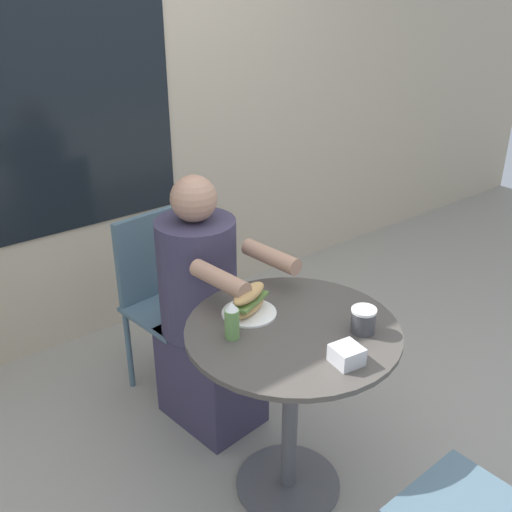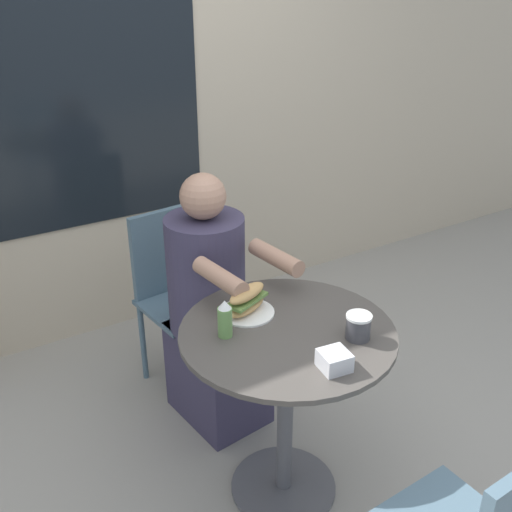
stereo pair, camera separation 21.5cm
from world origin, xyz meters
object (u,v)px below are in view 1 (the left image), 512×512
(seated_diner, at_px, (205,321))
(condiment_bottle, at_px, (232,321))
(drink_cup, at_px, (363,320))
(diner_chair, at_px, (161,288))
(sandwich_on_plate, at_px, (249,303))
(cafe_table, at_px, (291,374))

(seated_diner, distance_m, condiment_bottle, 0.61)
(drink_cup, distance_m, condiment_bottle, 0.45)
(seated_diner, xyz_separation_m, condiment_bottle, (-0.19, -0.48, 0.32))
(diner_chair, relative_size, sandwich_on_plate, 4.33)
(drink_cup, bearing_deg, seated_diner, 104.11)
(drink_cup, height_order, condiment_bottle, condiment_bottle)
(diner_chair, distance_m, seated_diner, 0.35)
(diner_chair, distance_m, drink_cup, 1.12)
(diner_chair, bearing_deg, cafe_table, 84.80)
(cafe_table, relative_size, drink_cup, 8.42)
(seated_diner, relative_size, condiment_bottle, 8.32)
(drink_cup, xyz_separation_m, condiment_bottle, (-0.38, 0.25, 0.02))
(diner_chair, bearing_deg, sandwich_on_plate, 80.27)
(seated_diner, xyz_separation_m, drink_cup, (0.18, -0.73, 0.29))
(sandwich_on_plate, xyz_separation_m, condiment_bottle, (-0.14, -0.09, 0.02))
(cafe_table, distance_m, diner_chair, 0.91)
(drink_cup, bearing_deg, sandwich_on_plate, 125.46)
(diner_chair, xyz_separation_m, seated_diner, (0.01, -0.35, -0.02))
(diner_chair, distance_m, condiment_bottle, 0.89)
(drink_cup, bearing_deg, cafe_table, 136.88)
(seated_diner, height_order, sandwich_on_plate, seated_diner)
(cafe_table, distance_m, drink_cup, 0.34)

